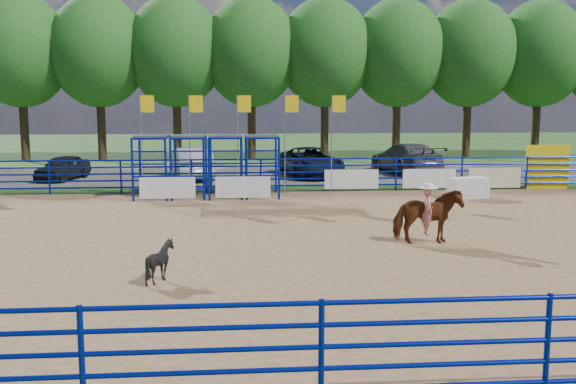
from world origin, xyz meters
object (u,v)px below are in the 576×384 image
object	(u,v)px
announcer_table	(468,188)
car_a	(63,167)
calf	(160,261)
car_d	(406,158)
car_c	(311,162)
car_b	(192,163)
horse_and_rider	(427,213)

from	to	relation	value
announcer_table	car_a	distance (m)	19.82
calf	car_d	bearing A→B (deg)	-48.54
car_a	car_c	distance (m)	12.70
car_b	car_c	size ratio (longest dim) A/B	0.90
car_c	announcer_table	bearing A→B (deg)	-65.18
horse_and_rider	calf	distance (m)	7.71
horse_and_rider	car_c	xyz separation A→B (m)	(-1.36, 16.46, -0.12)
car_c	car_d	size ratio (longest dim) A/B	0.96
announcer_table	car_b	world-z (taller)	car_b
calf	car_c	size ratio (longest dim) A/B	0.17
announcer_table	car_b	distance (m)	14.09
horse_and_rider	car_b	bearing A→B (deg)	115.36
calf	car_a	xyz separation A→B (m)	(-7.06, 19.13, 0.16)
announcer_table	calf	distance (m)	15.99
calf	car_d	size ratio (longest dim) A/B	0.16
car_c	calf	bearing A→B (deg)	-115.11
car_b	car_d	distance (m)	11.73
car_c	car_d	distance (m)	5.52
announcer_table	car_a	xyz separation A→B (m)	(-18.26, 7.71, 0.20)
horse_and_rider	car_b	xyz separation A→B (m)	(-7.56, 15.95, -0.07)
announcer_table	car_a	bearing A→B (deg)	157.10
car_b	car_d	xyz separation A→B (m)	(11.63, 1.50, 0.02)
car_a	car_c	xyz separation A→B (m)	(12.69, 0.55, 0.13)
horse_and_rider	car_a	size ratio (longest dim) A/B	0.64
car_b	car_c	bearing A→B (deg)	174.50
car_a	calf	bearing A→B (deg)	-54.45
announcer_table	calf	xyz separation A→B (m)	(-11.20, -11.42, 0.04)
horse_and_rider	car_d	size ratio (longest dim) A/B	0.41
car_b	calf	bearing A→B (deg)	81.45
announcer_table	car_c	xyz separation A→B (m)	(-5.57, 8.26, 0.33)
announcer_table	car_d	xyz separation A→B (m)	(-0.14, 9.24, 0.40)
car_b	car_d	bearing A→B (deg)	177.07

